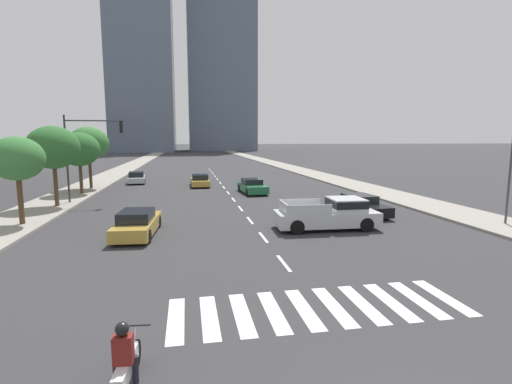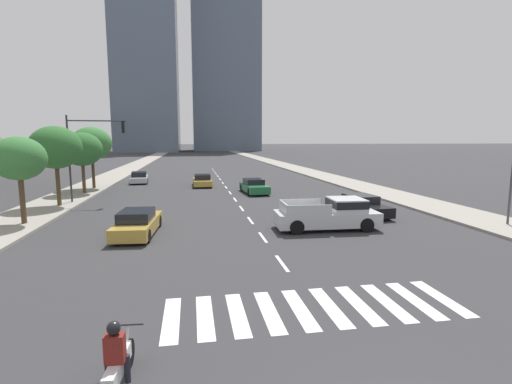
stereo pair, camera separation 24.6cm
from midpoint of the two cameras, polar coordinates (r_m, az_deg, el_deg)
The scene contains 18 objects.
sidewalk_east at distance 38.38m, azimuth 16.80°, elevation 0.53°, with size 4.00×260.00×0.15m, color gray.
sidewalk_west at distance 35.78m, azimuth -25.97°, elevation -0.45°, with size 4.00×260.00×0.15m, color gray.
crosswalk_near at distance 11.48m, azimuth 9.54°, elevation -16.93°, with size 8.55×2.69×0.01m.
lane_divider_center at distance 38.28m, azimuth -4.40°, elevation 0.72°, with size 0.14×50.00×0.01m.
motorcycle_lead at distance 8.25m, azimuth -19.46°, elevation -23.43°, with size 0.70×2.25×1.49m.
pickup_truck at distance 20.75m, azimuth 11.72°, elevation -3.33°, with size 5.58×2.28×1.67m.
sedan_gold_0 at distance 39.45m, azimuth -7.97°, elevation 1.71°, with size 1.89×4.48×1.23m.
sedan_gold_1 at distance 20.05m, azimuth -17.21°, elevation -4.55°, with size 2.11×4.87×1.30m.
sedan_green_2 at distance 34.01m, azimuth -0.09°, elevation 0.84°, with size 2.16×4.74×1.28m.
sedan_black_3 at distance 25.17m, azimuth 16.00°, elevation -2.01°, with size 2.22×4.69×1.27m.
sedan_silver_4 at distance 44.01m, azimuth -17.13°, elevation 2.08°, with size 2.17×4.70×1.25m.
traffic_signal_far at distance 30.83m, azimuth -23.76°, elevation 6.78°, with size 4.51×0.28×6.45m.
street_tree_nearest at distance 24.44m, azimuth -32.08°, elevation 4.29°, with size 2.83×2.83×4.84m.
street_tree_second at distance 29.90m, azimuth -27.94°, elevation 5.97°, with size 3.50×3.50×5.61m.
street_tree_third at distance 36.10m, azimuth -24.74°, elevation 5.90°, with size 3.42×3.42×5.29m.
street_tree_fourth at distance 39.36m, azimuth -23.53°, elevation 6.77°, with size 3.68×3.68×5.87m.
office_tower_left_skyline at distance 165.43m, azimuth -16.53°, elevation 26.07°, with size 23.24×29.25×122.96m.
office_tower_center_skyline at distance 174.34m, azimuth -4.78°, elevation 21.60°, with size 28.08×26.49×92.97m.
Camera 2 is at (-3.42, -4.04, 4.82)m, focal length 26.35 mm.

